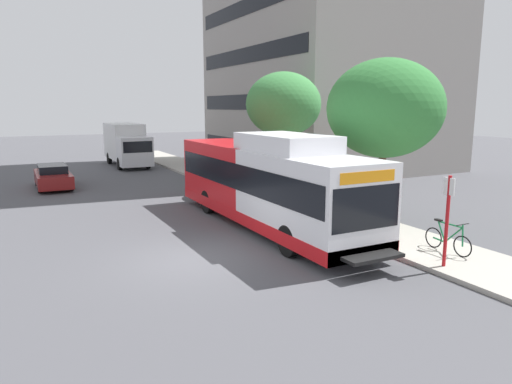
% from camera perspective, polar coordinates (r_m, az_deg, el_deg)
% --- Properties ---
extents(ground_plane, '(120.00, 120.00, 0.00)m').
position_cam_1_polar(ground_plane, '(21.98, -14.71, -2.05)').
color(ground_plane, '#4C4C51').
extents(sidewalk_curb, '(3.00, 56.00, 0.14)m').
position_cam_1_polar(sidewalk_curb, '(22.72, 3.93, -1.14)').
color(sidewalk_curb, '#A8A399').
rests_on(sidewalk_curb, ground).
extents(transit_bus, '(2.58, 12.25, 3.65)m').
position_cam_1_polar(transit_bus, '(17.90, 1.32, 1.05)').
color(transit_bus, white).
rests_on(transit_bus, ground).
extents(bus_stop_sign_pole, '(0.10, 0.36, 2.60)m').
position_cam_1_polar(bus_stop_sign_pole, '(14.10, 22.27, -2.52)').
color(bus_stop_sign_pole, red).
rests_on(bus_stop_sign_pole, sidewalk_curb).
extents(bicycle_parked, '(0.52, 1.76, 1.02)m').
position_cam_1_polar(bicycle_parked, '(15.73, 22.32, -5.32)').
color(bicycle_parked, black).
rests_on(bicycle_parked, sidewalk_curb).
extents(street_tree_near_stop, '(4.34, 4.34, 6.24)m').
position_cam_1_polar(street_tree_near_stop, '(18.43, 15.42, 9.76)').
color(street_tree_near_stop, '#4C3823').
rests_on(street_tree_near_stop, sidewalk_curb).
extents(street_tree_mid_block, '(3.93, 3.93, 6.24)m').
position_cam_1_polar(street_tree_mid_block, '(24.93, 3.36, 10.59)').
color(street_tree_mid_block, '#4C3823').
rests_on(street_tree_mid_block, sidewalk_curb).
extents(parked_car_far_lane, '(1.80, 4.50, 1.33)m').
position_cam_1_polar(parked_car_far_lane, '(29.09, -23.49, 1.75)').
color(parked_car_far_lane, maroon).
rests_on(parked_car_far_lane, ground).
extents(box_truck_background, '(2.32, 7.01, 3.25)m').
position_cam_1_polar(box_truck_background, '(37.94, -15.48, 5.71)').
color(box_truck_background, silver).
rests_on(box_truck_background, ground).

